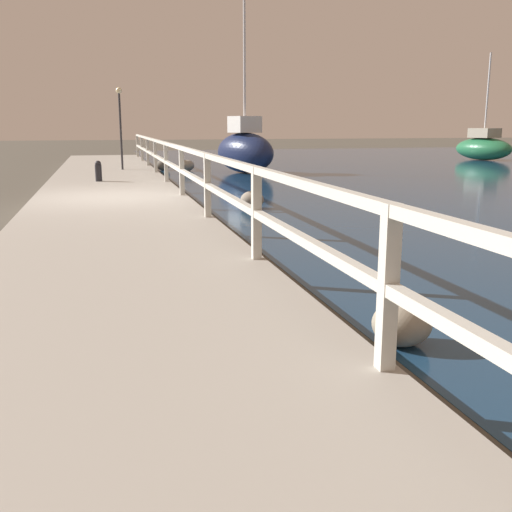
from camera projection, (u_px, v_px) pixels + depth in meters
name	position (u px, v px, depth m)	size (l,w,h in m)	color
ground_plane	(112.00, 211.00, 12.65)	(120.00, 120.00, 0.00)	#4C473D
dock_walkway	(111.00, 204.00, 12.62)	(3.21, 36.00, 0.30)	#9E998E
railing	(182.00, 162.00, 12.79)	(0.10, 32.50, 1.04)	beige
boulder_mid_strip	(252.00, 200.00, 13.01)	(0.51, 0.46, 0.39)	gray
boulder_water_edge	(163.00, 165.00, 23.86)	(0.54, 0.49, 0.41)	#666056
boulder_near_dock	(187.00, 166.00, 23.48)	(0.58, 0.52, 0.43)	gray
boulder_far_strip	(402.00, 324.00, 4.95)	(0.50, 0.45, 0.38)	gray
mooring_bollard	(98.00, 171.00, 16.00)	(0.17, 0.17, 0.55)	black
dock_lamp	(120.00, 115.00, 19.84)	(0.20, 0.20, 2.69)	#2D2D33
sailboat_navy	(245.00, 150.00, 22.42)	(2.45, 3.36, 7.30)	#192347
sailboat_green	(483.00, 147.00, 30.56)	(2.43, 3.56, 5.26)	#236B42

